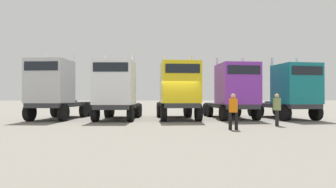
{
  "coord_description": "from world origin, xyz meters",
  "views": [
    {
      "loc": [
        -0.89,
        -17.32,
        1.55
      ],
      "look_at": [
        -0.55,
        2.66,
        1.75
      ],
      "focal_mm": 29.82,
      "sensor_mm": 36.0,
      "label": 1
    }
  ],
  "objects_px": {
    "semi_truck_white": "(116,89)",
    "visitor_in_hivis": "(233,109)",
    "semi_truck_teal": "(291,91)",
    "semi_truck_silver": "(54,89)",
    "semi_truck_yellow": "(179,90)",
    "semi_truck_purple": "(234,91)",
    "visitor_with_camera": "(277,107)"
  },
  "relations": [
    {
      "from": "semi_truck_white",
      "to": "semi_truck_silver",
      "type": "bearing_deg",
      "value": -93.6
    },
    {
      "from": "semi_truck_yellow",
      "to": "visitor_in_hivis",
      "type": "distance_m",
      "value": 6.15
    },
    {
      "from": "visitor_in_hivis",
      "to": "semi_truck_silver",
      "type": "bearing_deg",
      "value": -113.54
    },
    {
      "from": "semi_truck_purple",
      "to": "semi_truck_white",
      "type": "bearing_deg",
      "value": -90.0
    },
    {
      "from": "semi_truck_silver",
      "to": "semi_truck_yellow",
      "type": "height_order",
      "value": "semi_truck_silver"
    },
    {
      "from": "semi_truck_silver",
      "to": "semi_truck_yellow",
      "type": "relative_size",
      "value": 0.98
    },
    {
      "from": "semi_truck_yellow",
      "to": "semi_truck_teal",
      "type": "height_order",
      "value": "semi_truck_yellow"
    },
    {
      "from": "semi_truck_yellow",
      "to": "visitor_in_hivis",
      "type": "bearing_deg",
      "value": 17.49
    },
    {
      "from": "visitor_in_hivis",
      "to": "semi_truck_yellow",
      "type": "bearing_deg",
      "value": -153.04
    },
    {
      "from": "semi_truck_yellow",
      "to": "semi_truck_purple",
      "type": "distance_m",
      "value": 3.87
    },
    {
      "from": "semi_truck_yellow",
      "to": "semi_truck_purple",
      "type": "bearing_deg",
      "value": 92.32
    },
    {
      "from": "visitor_in_hivis",
      "to": "visitor_with_camera",
      "type": "distance_m",
      "value": 3.25
    },
    {
      "from": "semi_truck_silver",
      "to": "visitor_in_hivis",
      "type": "distance_m",
      "value": 12.12
    },
    {
      "from": "semi_truck_silver",
      "to": "semi_truck_white",
      "type": "distance_m",
      "value": 4.23
    },
    {
      "from": "semi_truck_white",
      "to": "visitor_in_hivis",
      "type": "height_order",
      "value": "semi_truck_white"
    },
    {
      "from": "semi_truck_white",
      "to": "visitor_with_camera",
      "type": "relative_size",
      "value": 3.4
    },
    {
      "from": "visitor_in_hivis",
      "to": "visitor_with_camera",
      "type": "relative_size",
      "value": 0.99
    },
    {
      "from": "semi_truck_silver",
      "to": "semi_truck_teal",
      "type": "distance_m",
      "value": 16.03
    },
    {
      "from": "semi_truck_silver",
      "to": "semi_truck_white",
      "type": "bearing_deg",
      "value": 88.95
    },
    {
      "from": "semi_truck_purple",
      "to": "visitor_with_camera",
      "type": "bearing_deg",
      "value": 10.16
    },
    {
      "from": "semi_truck_yellow",
      "to": "visitor_in_hivis",
      "type": "relative_size",
      "value": 3.7
    },
    {
      "from": "semi_truck_teal",
      "to": "visitor_in_hivis",
      "type": "xyz_separation_m",
      "value": [
        -5.44,
        -5.89,
        -0.94
      ]
    },
    {
      "from": "semi_truck_yellow",
      "to": "semi_truck_teal",
      "type": "xyz_separation_m",
      "value": [
        7.69,
        0.26,
        -0.08
      ]
    },
    {
      "from": "semi_truck_yellow",
      "to": "visitor_with_camera",
      "type": "height_order",
      "value": "semi_truck_yellow"
    },
    {
      "from": "semi_truck_silver",
      "to": "visitor_with_camera",
      "type": "xyz_separation_m",
      "value": [
        13.34,
        -4.11,
        -1.06
      ]
    },
    {
      "from": "semi_truck_white",
      "to": "semi_truck_teal",
      "type": "bearing_deg",
      "value": 94.09
    },
    {
      "from": "semi_truck_silver",
      "to": "visitor_with_camera",
      "type": "height_order",
      "value": "semi_truck_silver"
    },
    {
      "from": "semi_truck_white",
      "to": "visitor_in_hivis",
      "type": "bearing_deg",
      "value": 51.44
    },
    {
      "from": "visitor_with_camera",
      "to": "visitor_in_hivis",
      "type": "bearing_deg",
      "value": 59.46
    },
    {
      "from": "semi_truck_silver",
      "to": "semi_truck_purple",
      "type": "xyz_separation_m",
      "value": [
        12.19,
        0.26,
        -0.08
      ]
    },
    {
      "from": "semi_truck_white",
      "to": "semi_truck_yellow",
      "type": "distance_m",
      "value": 4.13
    },
    {
      "from": "semi_truck_yellow",
      "to": "visitor_with_camera",
      "type": "xyz_separation_m",
      "value": [
        5.01,
        -3.92,
        -1.01
      ]
    }
  ]
}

